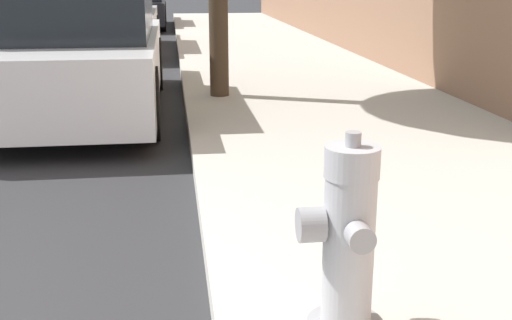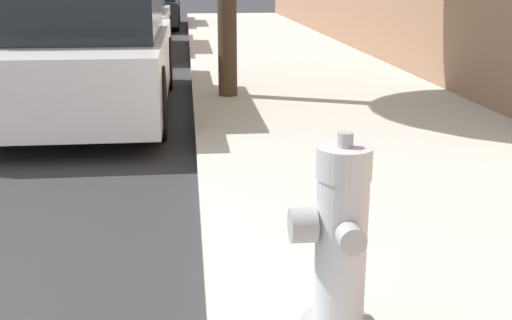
{
  "view_description": "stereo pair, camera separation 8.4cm",
  "coord_description": "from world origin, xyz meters",
  "px_view_note": "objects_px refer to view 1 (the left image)",
  "views": [
    {
      "loc": [
        1.83,
        -2.02,
        1.46
      ],
      "look_at": [
        2.26,
        1.3,
        0.48
      ],
      "focal_mm": 45.0,
      "sensor_mm": 36.0,
      "label": 1
    },
    {
      "loc": [
        1.91,
        -2.03,
        1.46
      ],
      "look_at": [
        2.26,
        1.3,
        0.48
      ],
      "focal_mm": 45.0,
      "sensor_mm": 36.0,
      "label": 2
    }
  ],
  "objects_px": {
    "fire_hydrant": "(347,244)",
    "parked_car_mid": "(106,19)",
    "parked_car_near": "(77,49)",
    "parked_car_far": "(134,5)"
  },
  "relations": [
    {
      "from": "parked_car_near",
      "to": "parked_car_far",
      "type": "bearing_deg",
      "value": 89.84
    },
    {
      "from": "parked_car_mid",
      "to": "fire_hydrant",
      "type": "bearing_deg",
      "value": -80.19
    },
    {
      "from": "fire_hydrant",
      "to": "parked_car_near",
      "type": "height_order",
      "value": "parked_car_near"
    },
    {
      "from": "parked_car_mid",
      "to": "parked_car_far",
      "type": "xyz_separation_m",
      "value": [
        0.23,
        5.65,
        -0.01
      ]
    },
    {
      "from": "fire_hydrant",
      "to": "parked_car_mid",
      "type": "relative_size",
      "value": 0.19
    },
    {
      "from": "fire_hydrant",
      "to": "parked_car_mid",
      "type": "bearing_deg",
      "value": 99.81
    },
    {
      "from": "parked_car_mid",
      "to": "parked_car_far",
      "type": "distance_m",
      "value": 5.65
    },
    {
      "from": "fire_hydrant",
      "to": "parked_car_mid",
      "type": "distance_m",
      "value": 10.52
    },
    {
      "from": "parked_car_mid",
      "to": "parked_car_near",
      "type": "bearing_deg",
      "value": -87.96
    },
    {
      "from": "fire_hydrant",
      "to": "parked_car_near",
      "type": "bearing_deg",
      "value": 108.22
    }
  ]
}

